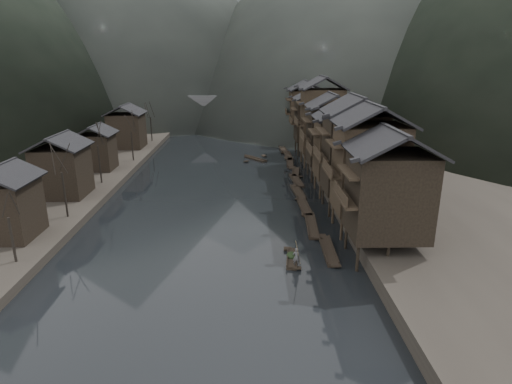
{
  "coord_description": "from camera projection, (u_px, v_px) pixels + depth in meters",
  "views": [
    {
      "loc": [
        4.25,
        -45.52,
        18.86
      ],
      "look_at": [
        5.23,
        5.92,
        2.5
      ],
      "focal_mm": 30.0,
      "sensor_mm": 36.0,
      "label": 1
    }
  ],
  "objects": [
    {
      "name": "cargo_heap",
      "position": [
        292.0,
        252.0,
        41.44
      ],
      "size": [
        1.02,
        1.34,
        0.61
      ],
      "primitive_type": "ellipsoid",
      "color": "black",
      "rests_on": "hero_sampan"
    },
    {
      "name": "left_bank",
      "position": [
        54.0,
        151.0,
        86.3
      ],
      "size": [
        40.0,
        200.0,
        1.2
      ],
      "primitive_type": "cube",
      "color": "#2D2823",
      "rests_on": "ground"
    },
    {
      "name": "moored_sampans",
      "position": [
        293.0,
        171.0,
        72.7
      ],
      "size": [
        2.85,
        68.43,
        0.47
      ],
      "color": "black",
      "rests_on": "water"
    },
    {
      "name": "left_houses",
      "position": [
        88.0,
        146.0,
        66.08
      ],
      "size": [
        8.1,
        53.2,
        8.73
      ],
      "color": "black",
      "rests_on": "left_bank"
    },
    {
      "name": "right_bank",
      "position": [
        398.0,
        148.0,
        87.48
      ],
      "size": [
        40.0,
        200.0,
        1.8
      ],
      "primitive_type": "cube",
      "color": "#2D2823",
      "rests_on": "ground"
    },
    {
      "name": "stilt_houses",
      "position": [
        333.0,
        126.0,
        65.05
      ],
      "size": [
        9.0,
        67.6,
        15.88
      ],
      "color": "black",
      "rests_on": "ground"
    },
    {
      "name": "hero_sampan",
      "position": [
        292.0,
        258.0,
        41.4
      ],
      "size": [
        1.48,
        4.71,
        0.43
      ],
      "color": "black",
      "rests_on": "water"
    },
    {
      "name": "bamboo_pole",
      "position": [
        299.0,
        225.0,
        38.64
      ],
      "size": [
        0.97,
        2.45,
        3.98
      ],
      "primitive_type": "cylinder",
      "rotation": [
        0.57,
        0.0,
        -0.36
      ],
      "color": "#8C7A51",
      "rests_on": "boatman"
    },
    {
      "name": "water",
      "position": [
        211.0,
        229.0,
        49.0
      ],
      "size": [
        300.0,
        300.0,
        0.0
      ],
      "primitive_type": "plane",
      "color": "black",
      "rests_on": "ground"
    },
    {
      "name": "boatman",
      "position": [
        296.0,
        255.0,
        39.51
      ],
      "size": [
        0.7,
        0.48,
        1.84
      ],
      "primitive_type": "imported",
      "rotation": [
        0.0,
        0.0,
        3.21
      ],
      "color": "#525154",
      "rests_on": "hero_sampan"
    },
    {
      "name": "midriver_boats",
      "position": [
        258.0,
        146.0,
        93.5
      ],
      "size": [
        5.84,
        26.92,
        0.45
      ],
      "color": "black",
      "rests_on": "water"
    },
    {
      "name": "bare_trees",
      "position": [
        108.0,
        140.0,
        65.01
      ],
      "size": [
        3.98,
        61.89,
        7.97
      ],
      "color": "black",
      "rests_on": "left_bank"
    },
    {
      "name": "stone_bridge",
      "position": [
        232.0,
        109.0,
        116.06
      ],
      "size": [
        40.0,
        6.0,
        9.0
      ],
      "color": "#4C4C4F",
      "rests_on": "ground"
    }
  ]
}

